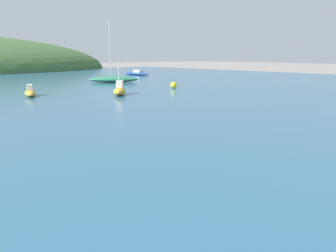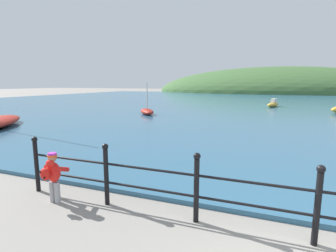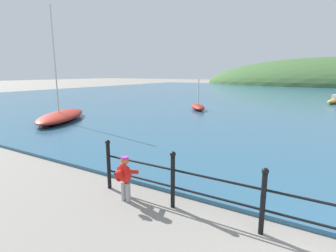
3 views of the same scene
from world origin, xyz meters
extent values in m
cube|color=#2D5B7A|center=(0.00, 32.00, 0.05)|extent=(80.00, 60.00, 0.10)
ellipsoid|color=gold|center=(-0.81, 24.22, 0.30)|extent=(1.39, 2.48, 0.41)
cube|color=silver|center=(-0.75, 24.39, 0.69)|extent=(0.56, 0.75, 0.37)
ellipsoid|color=#287551|center=(9.51, 29.78, 0.41)|extent=(4.78, 4.05, 0.62)
cylinder|color=beige|center=(9.31, 29.93, 3.42)|extent=(0.07, 0.07, 5.41)
ellipsoid|color=#1E4793|center=(18.62, 37.94, 0.28)|extent=(1.65, 4.77, 0.37)
cube|color=silver|center=(18.64, 37.58, 0.63)|extent=(0.85, 1.35, 0.33)
ellipsoid|color=gold|center=(3.99, 20.62, 0.36)|extent=(2.08, 2.18, 0.53)
cube|color=silver|center=(4.10, 20.74, 0.86)|extent=(0.74, 0.75, 0.47)
cylinder|color=beige|center=(3.92, 20.54, 1.51)|extent=(0.07, 0.07, 1.78)
sphere|color=yellow|center=(10.02, 21.56, 0.37)|extent=(0.53, 0.53, 0.53)
camera|label=1|loc=(-8.85, 1.68, 2.86)|focal=35.00mm
camera|label=2|loc=(-1.05, -2.51, 2.33)|focal=28.00mm
camera|label=3|loc=(-1.37, -2.84, 2.75)|focal=28.00mm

